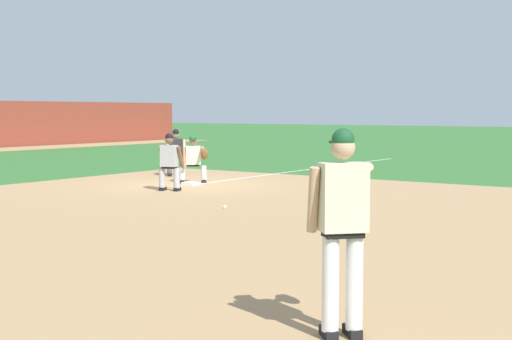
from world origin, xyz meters
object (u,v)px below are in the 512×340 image
object	(u,v)px
first_baseman	(194,157)
baseball	(225,207)
pitcher	(343,219)
baserunner	(169,160)
umpire	(176,151)
first_base_bag	(191,184)

from	to	relation	value
first_baseman	baseball	bearing A→B (deg)	-133.67
pitcher	first_baseman	world-z (taller)	pitcher
baseball	baserunner	distance (m)	3.70
first_baseman	pitcher	bearing A→B (deg)	-134.99
pitcher	baserunner	xyz separation A→B (m)	(7.94, 9.06, -0.27)
baseball	pitcher	xyz separation A→B (m)	(-6.11, -5.94, 1.02)
umpire	first_baseman	bearing A→B (deg)	-126.42
pitcher	umpire	world-z (taller)	pitcher
pitcher	umpire	xyz separation A→B (m)	(11.17, 11.66, -0.27)
first_base_bag	pitcher	bearing A→B (deg)	-134.40
baseball	baserunner	size ratio (longest dim) A/B	0.05
first_baseman	baserunner	bearing A→B (deg)	-158.34
first_base_bag	baseball	size ratio (longest dim) A/B	5.14
baseball	baserunner	world-z (taller)	baserunner
first_base_bag	baserunner	world-z (taller)	baserunner
baseball	pitcher	bearing A→B (deg)	-135.82
pitcher	baserunner	distance (m)	12.05
pitcher	first_baseman	distance (m)	13.87
baseball	first_base_bag	bearing A→B (deg)	48.12
pitcher	baseball	bearing A→B (deg)	44.18
first_base_bag	pitcher	size ratio (longest dim) A/B	0.20
first_base_bag	baserunner	xyz separation A→B (m)	(-1.38, -0.45, 0.75)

